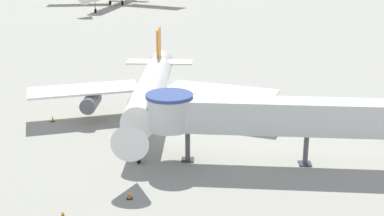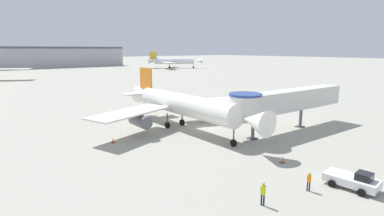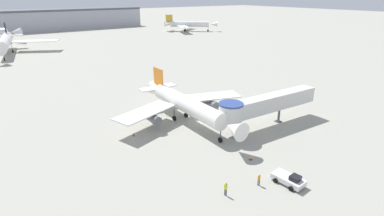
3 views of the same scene
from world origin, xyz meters
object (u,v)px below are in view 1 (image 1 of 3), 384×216
Objects in this scene: main_airplane at (151,91)px; traffic_cone_port_wing at (53,119)px; traffic_cone_near_nose at (129,195)px; jet_bridge at (256,115)px; traffic_cone_starboard_wing at (252,121)px.

main_airplane is 11.13m from traffic_cone_port_wing.
main_airplane is at bearing 90.45° from traffic_cone_near_nose.
jet_bridge is 30.31× the size of traffic_cone_near_nose.
main_airplane is 14.23m from jet_bridge.
traffic_cone_starboard_wing reaches higher than traffic_cone_near_nose.
main_airplane reaches higher than traffic_cone_near_nose.
traffic_cone_starboard_wing is at bearing -0.73° from main_airplane.
traffic_cone_near_nose is 0.89× the size of traffic_cone_starboard_wing.
jet_bridge reaches higher than traffic_cone_starboard_wing.
jet_bridge is at bearing -25.96° from traffic_cone_port_wing.
traffic_cone_near_nose is at bearing -121.79° from traffic_cone_starboard_wing.
traffic_cone_port_wing is at bearing 122.04° from traffic_cone_near_nose.
traffic_cone_near_nose is 19.93m from traffic_cone_starboard_wing.
traffic_cone_starboard_wing is (21.26, -0.26, 0.08)m from traffic_cone_port_wing.
main_airplane is 1.26× the size of jet_bridge.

